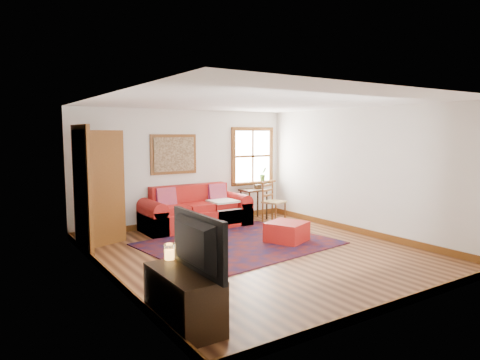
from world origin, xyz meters
TOP-DOWN VIEW (x-y plane):
  - ground at (0.00, 0.00)m, footprint 5.50×5.50m
  - room_envelope at (0.00, 0.02)m, footprint 5.04×5.54m
  - window at (1.78, 2.70)m, footprint 1.18×0.20m
  - doorway at (-2.21, 1.78)m, footprint 0.89×1.08m
  - framed_artwork at (-0.30, 2.71)m, footprint 1.05×0.07m
  - persian_rug at (0.02, 0.65)m, footprint 3.44×2.89m
  - red_leather_sofa at (-0.01, 2.31)m, footprint 2.28×0.94m
  - red_ottoman at (0.84, 0.31)m, footprint 0.85×0.85m
  - side_table at (1.55, 2.38)m, footprint 0.59×0.44m
  - ladder_back_chair at (1.70, 1.88)m, footprint 0.54×0.52m
  - media_cabinet at (-2.25, -1.78)m, footprint 0.47×1.05m
  - television at (-2.23, -1.88)m, footprint 0.14×1.06m
  - candle_hurricane at (-2.20, -1.32)m, footprint 0.12×0.12m

SIDE VIEW (x-z plane):
  - ground at x=0.00m, z-range 0.00..0.00m
  - persian_rug at x=0.02m, z-range 0.00..0.02m
  - red_ottoman at x=0.84m, z-range 0.00..0.37m
  - media_cabinet at x=-2.25m, z-range 0.00..0.58m
  - red_leather_sofa at x=-0.01m, z-range -0.15..0.74m
  - ladder_back_chair at x=1.70m, z-range 0.04..0.96m
  - side_table at x=1.55m, z-range 0.23..0.93m
  - candle_hurricane at x=-2.20m, z-range 0.57..0.75m
  - television at x=-2.23m, z-range 0.58..1.19m
  - doorway at x=-2.21m, z-range 0.00..2.14m
  - window at x=1.78m, z-range 0.62..2.00m
  - framed_artwork at x=-0.30m, z-range 1.13..1.98m
  - room_envelope at x=0.00m, z-range 0.39..2.91m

